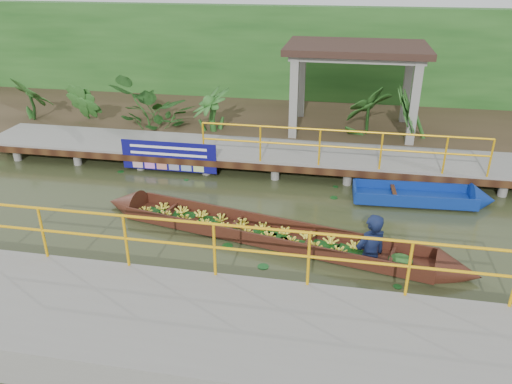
# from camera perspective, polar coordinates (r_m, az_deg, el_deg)

# --- Properties ---
(ground) EXTENTS (80.00, 80.00, 0.00)m
(ground) POSITION_cam_1_polar(r_m,az_deg,el_deg) (11.86, -4.54, -3.31)
(ground) COLOR #282F17
(ground) RESTS_ON ground
(land_strip) EXTENTS (30.00, 8.00, 0.45)m
(land_strip) POSITION_cam_1_polar(r_m,az_deg,el_deg) (18.58, 1.33, 8.22)
(land_strip) COLOR #312718
(land_strip) RESTS_ON ground
(far_dock) EXTENTS (16.00, 2.06, 1.66)m
(far_dock) POSITION_cam_1_polar(r_m,az_deg,el_deg) (14.70, -1.15, 4.60)
(far_dock) COLOR gray
(far_dock) RESTS_ON ground
(near_dock) EXTENTS (18.00, 2.40, 1.73)m
(near_dock) POSITION_cam_1_polar(r_m,az_deg,el_deg) (8.12, -5.28, -16.06)
(near_dock) COLOR gray
(near_dock) RESTS_ON ground
(pavilion) EXTENTS (4.40, 3.00, 3.00)m
(pavilion) POSITION_cam_1_polar(r_m,az_deg,el_deg) (16.59, 11.36, 14.91)
(pavilion) COLOR gray
(pavilion) RESTS_ON ground
(foliage_backdrop) EXTENTS (30.00, 0.80, 4.00)m
(foliage_backdrop) POSITION_cam_1_polar(r_m,az_deg,el_deg) (20.57, 2.54, 14.96)
(foliage_backdrop) COLOR #1A4616
(foliage_backdrop) RESTS_ON ground
(vendor_boat) EXTENTS (8.63, 2.62, 2.31)m
(vendor_boat) POSITION_cam_1_polar(r_m,az_deg,el_deg) (10.78, 4.26, -4.37)
(vendor_boat) COLOR #33190E
(vendor_boat) RESTS_ON ground
(moored_blue_boat) EXTENTS (3.53, 1.11, 0.83)m
(moored_blue_boat) POSITION_cam_1_polar(r_m,az_deg,el_deg) (13.46, 21.04, -0.70)
(moored_blue_boat) COLOR navy
(moored_blue_boat) RESTS_ON ground
(blue_banner) EXTENTS (2.78, 0.04, 0.87)m
(blue_banner) POSITION_cam_1_polar(r_m,az_deg,el_deg) (14.35, -9.94, 4.05)
(blue_banner) COLOR #0D0B5F
(blue_banner) RESTS_ON ground
(tropical_plants) EXTENTS (14.30, 1.30, 1.62)m
(tropical_plants) POSITION_cam_1_polar(r_m,az_deg,el_deg) (16.60, -5.94, 9.74)
(tropical_plants) COLOR #1A4616
(tropical_plants) RESTS_ON ground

